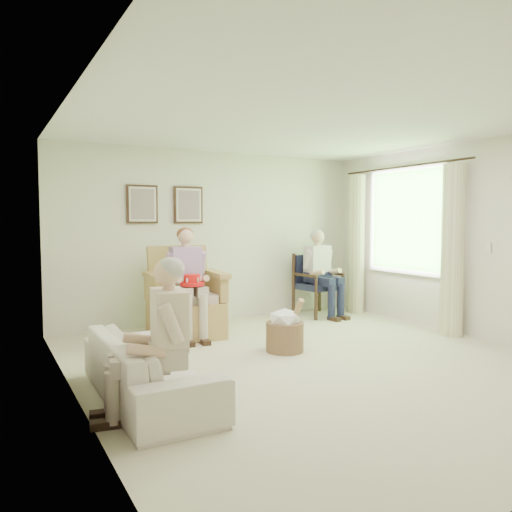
% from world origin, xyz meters
% --- Properties ---
extents(floor, '(5.50, 5.50, 0.00)m').
position_xyz_m(floor, '(0.00, 0.00, 0.00)').
color(floor, beige).
rests_on(floor, ground).
extents(back_wall, '(5.00, 0.04, 2.60)m').
position_xyz_m(back_wall, '(0.00, 2.75, 1.30)').
color(back_wall, silver).
rests_on(back_wall, ground).
extents(left_wall, '(0.04, 5.50, 2.60)m').
position_xyz_m(left_wall, '(-2.50, 0.00, 1.30)').
color(left_wall, silver).
rests_on(left_wall, ground).
extents(right_wall, '(0.04, 5.50, 2.60)m').
position_xyz_m(right_wall, '(2.50, 0.00, 1.30)').
color(right_wall, silver).
rests_on(right_wall, ground).
extents(ceiling, '(5.00, 5.50, 0.02)m').
position_xyz_m(ceiling, '(0.00, 0.00, 2.60)').
color(ceiling, white).
rests_on(ceiling, back_wall).
extents(window, '(0.13, 2.50, 1.63)m').
position_xyz_m(window, '(2.46, 1.20, 1.58)').
color(window, '#2D6B23').
rests_on(window, right_wall).
extents(curtain_left, '(0.34, 0.34, 2.30)m').
position_xyz_m(curtain_left, '(2.33, 0.22, 1.15)').
color(curtain_left, beige).
rests_on(curtain_left, ground).
extents(curtain_right, '(0.34, 0.34, 2.30)m').
position_xyz_m(curtain_right, '(2.33, 2.18, 1.15)').
color(curtain_right, beige).
rests_on(curtain_right, ground).
extents(framed_print_left, '(0.45, 0.05, 0.55)m').
position_xyz_m(framed_print_left, '(-1.15, 2.71, 1.78)').
color(framed_print_left, '#382114').
rests_on(framed_print_left, back_wall).
extents(framed_print_right, '(0.45, 0.05, 0.55)m').
position_xyz_m(framed_print_right, '(-0.45, 2.71, 1.78)').
color(framed_print_right, '#382114').
rests_on(framed_print_right, back_wall).
extents(wicker_armchair, '(0.94, 0.93, 1.20)m').
position_xyz_m(wicker_armchair, '(-0.82, 1.94, 0.38)').
color(wicker_armchair, tan).
rests_on(wicker_armchair, ground).
extents(wood_armchair, '(0.64, 0.60, 0.98)m').
position_xyz_m(wood_armchair, '(1.60, 2.34, 0.54)').
color(wood_armchair, black).
rests_on(wood_armchair, ground).
extents(sofa, '(1.89, 0.74, 0.55)m').
position_xyz_m(sofa, '(-1.95, -0.17, 0.28)').
color(sofa, '#F1E2D0').
rests_on(sofa, ground).
extents(person_wicker, '(0.40, 0.63, 1.43)m').
position_xyz_m(person_wicker, '(-0.82, 1.78, 0.85)').
color(person_wicker, '#C3B29D').
rests_on(person_wicker, ground).
extents(person_dark, '(0.40, 0.63, 1.37)m').
position_xyz_m(person_dark, '(1.60, 2.17, 0.81)').
color(person_dark, '#1A1D3A').
rests_on(person_dark, ground).
extents(person_sofa, '(0.42, 0.63, 1.23)m').
position_xyz_m(person_sofa, '(-1.95, -0.64, 0.69)').
color(person_sofa, '#BCAB97').
rests_on(person_sofa, ground).
extents(red_hat, '(0.31, 0.31, 0.14)m').
position_xyz_m(red_hat, '(-0.85, 1.58, 0.78)').
color(red_hat, red).
rests_on(red_hat, person_wicker).
extents(hatbox, '(0.56, 0.56, 0.65)m').
position_xyz_m(hatbox, '(-0.07, 0.60, 0.26)').
color(hatbox, '#9E7755').
rests_on(hatbox, ground).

